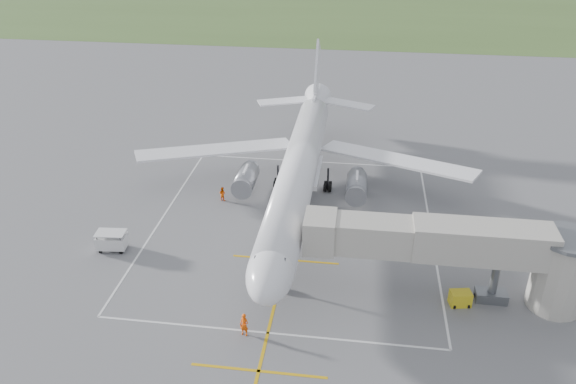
# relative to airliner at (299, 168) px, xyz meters

# --- Properties ---
(ground) EXTENTS (700.00, 700.00, 0.00)m
(ground) POSITION_rel_airliner_xyz_m (0.00, -0.75, -4.39)
(ground) COLOR #525254
(ground) RESTS_ON ground
(grass_strip) EXTENTS (700.00, 120.00, 0.02)m
(grass_strip) POSITION_rel_airliner_xyz_m (0.00, 129.25, -4.38)
(grass_strip) COLOR #3E5A27
(grass_strip) RESTS_ON ground
(apron_markings) EXTENTS (28.20, 60.00, 0.01)m
(apron_markings) POSITION_rel_airliner_xyz_m (0.00, -6.57, -4.38)
(apron_markings) COLOR #C5940B
(apron_markings) RESTS_ON ground
(airliner) EXTENTS (38.93, 46.75, 13.52)m
(airliner) POSITION_rel_airliner_xyz_m (0.00, 0.00, 0.00)
(airliner) COLOR silver
(airliner) RESTS_ON ground
(jet_bridge) EXTENTS (23.40, 5.00, 7.20)m
(jet_bridge) POSITION_rel_airliner_xyz_m (15.72, -14.25, 0.35)
(jet_bridge) COLOR gray
(jet_bridge) RESTS_ON ground
(gpu_unit) EXTENTS (1.89, 1.48, 1.28)m
(gpu_unit) POSITION_rel_airliner_xyz_m (15.33, -15.19, -3.76)
(gpu_unit) COLOR gold
(gpu_unit) RESTS_ON ground
(baggage_cart) EXTENTS (2.92, 1.90, 1.94)m
(baggage_cart) POSITION_rel_airliner_xyz_m (-16.74, -11.29, -3.40)
(baggage_cart) COLOR silver
(baggage_cart) RESTS_ON ground
(ramp_worker_nose) EXTENTS (0.81, 0.63, 1.97)m
(ramp_worker_nose) POSITION_rel_airliner_xyz_m (-1.76, -21.17, -3.41)
(ramp_worker_nose) COLOR #E44907
(ramp_worker_nose) RESTS_ON ground
(ramp_worker_wing) EXTENTS (0.96, 0.85, 1.62)m
(ramp_worker_wing) POSITION_rel_airliner_xyz_m (-8.57, -0.22, -3.58)
(ramp_worker_wing) COLOR #FF5F08
(ramp_worker_wing) RESTS_ON ground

